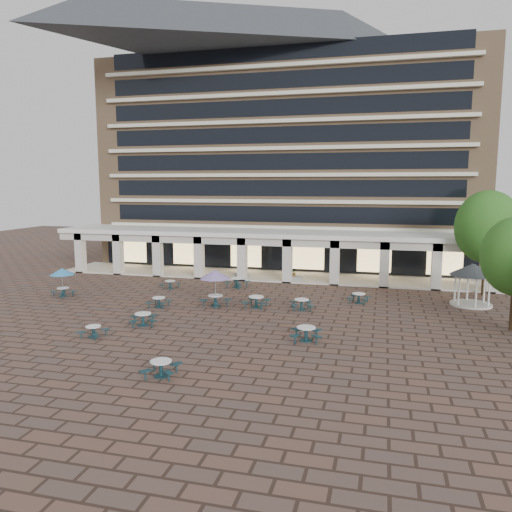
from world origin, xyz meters
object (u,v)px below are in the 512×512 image
object	(u,v)px
picnic_table_0	(143,318)
picnic_table_1	(161,367)
gazebo	(473,274)
planter_left	(241,275)
picnic_table_2	(306,333)
planter_right	(294,277)

from	to	relation	value
picnic_table_0	picnic_table_1	xyz separation A→B (m)	(4.73, -7.46, -0.02)
gazebo	planter_left	distance (m)	20.06
picnic_table_1	picnic_table_2	size ratio (longest dim) A/B	0.92
gazebo	planter_left	bearing A→B (deg)	163.79
gazebo	picnic_table_2	bearing A→B (deg)	-132.64
picnic_table_2	planter_right	distance (m)	17.32
picnic_table_0	planter_right	world-z (taller)	planter_right
picnic_table_0	gazebo	bearing A→B (deg)	4.06
picnic_table_2	planter_left	xyz separation A→B (m)	(-8.73, 16.91, -0.06)
picnic_table_0	gazebo	size ratio (longest dim) A/B	0.64
picnic_table_0	planter_right	bearing A→B (deg)	44.50
planter_right	gazebo	bearing A→B (deg)	-21.48
picnic_table_2	planter_left	bearing A→B (deg)	111.02
picnic_table_2	planter_right	bearing A→B (deg)	96.15
picnic_table_2	gazebo	distance (m)	15.52
picnic_table_2	gazebo	size ratio (longest dim) A/B	0.59
gazebo	picnic_table_0	bearing A→B (deg)	-152.66
picnic_table_0	planter_right	size ratio (longest dim) A/B	1.42
gazebo	planter_right	size ratio (longest dim) A/B	2.20
planter_right	picnic_table_1	bearing A→B (deg)	-94.69
picnic_table_1	planter_left	xyz separation A→B (m)	(-3.05, 23.81, -0.02)
planter_left	planter_right	world-z (taller)	planter_left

